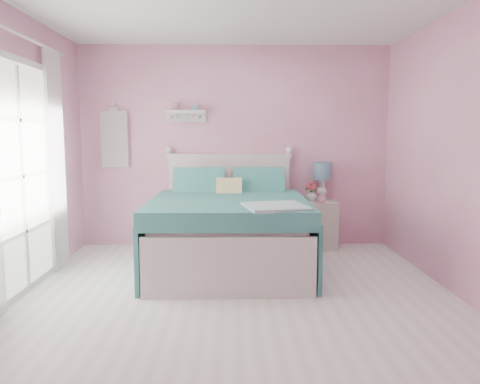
{
  "coord_description": "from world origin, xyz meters",
  "views": [
    {
      "loc": [
        -0.05,
        -3.89,
        1.46
      ],
      "look_at": [
        0.05,
        1.2,
        0.83
      ],
      "focal_mm": 35.0,
      "sensor_mm": 36.0,
      "label": 1
    }
  ],
  "objects_px": {
    "bed": "(229,230)",
    "vase": "(311,195)",
    "nightstand": "(319,224)",
    "table_lamp": "(322,174)",
    "teacup": "(321,200)"
  },
  "relations": [
    {
      "from": "bed",
      "to": "vase",
      "type": "distance_m",
      "value": 1.38
    },
    {
      "from": "nightstand",
      "to": "table_lamp",
      "type": "height_order",
      "value": "table_lamp"
    },
    {
      "from": "nightstand",
      "to": "teacup",
      "type": "relative_size",
      "value": 6.26
    },
    {
      "from": "nightstand",
      "to": "table_lamp",
      "type": "bearing_deg",
      "value": 64.8
    },
    {
      "from": "bed",
      "to": "vase",
      "type": "bearing_deg",
      "value": 39.33
    },
    {
      "from": "teacup",
      "to": "bed",
      "type": "bearing_deg",
      "value": -149.4
    },
    {
      "from": "bed",
      "to": "nightstand",
      "type": "xyz_separation_m",
      "value": [
        1.16,
        0.82,
        -0.1
      ]
    },
    {
      "from": "bed",
      "to": "table_lamp",
      "type": "height_order",
      "value": "bed"
    },
    {
      "from": "table_lamp",
      "to": "vase",
      "type": "distance_m",
      "value": 0.32
    },
    {
      "from": "nightstand",
      "to": "vase",
      "type": "distance_m",
      "value": 0.4
    },
    {
      "from": "bed",
      "to": "teacup",
      "type": "bearing_deg",
      "value": 31.16
    },
    {
      "from": "vase",
      "to": "teacup",
      "type": "height_order",
      "value": "vase"
    },
    {
      "from": "teacup",
      "to": "vase",
      "type": "bearing_deg",
      "value": 119.65
    },
    {
      "from": "nightstand",
      "to": "teacup",
      "type": "xyz_separation_m",
      "value": [
        -0.01,
        -0.14,
        0.34
      ]
    },
    {
      "from": "nightstand",
      "to": "table_lamp",
      "type": "relative_size",
      "value": 1.25
    }
  ]
}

